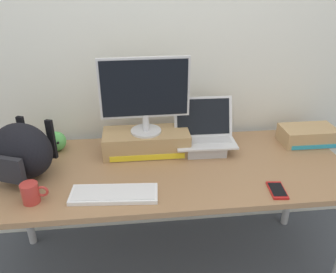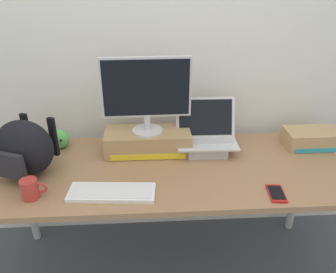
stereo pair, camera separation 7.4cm
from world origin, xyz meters
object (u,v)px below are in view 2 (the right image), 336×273
at_px(plush_toy, 60,139).
at_px(open_laptop, 206,141).
at_px(cell_phone, 276,193).
at_px(desktop_monitor, 146,93).
at_px(coffee_mug, 30,189).
at_px(messenger_backpack, 24,148).
at_px(toner_box_cyan, 312,138).
at_px(toner_box_yellow, 148,142).
at_px(external_keyboard, 112,192).

bearing_deg(plush_toy, open_laptop, -5.72).
height_order(open_laptop, cell_phone, open_laptop).
xyz_separation_m(desktop_monitor, coffee_mug, (-0.54, -0.41, -0.31)).
distance_m(desktop_monitor, messenger_backpack, 0.68).
bearing_deg(toner_box_cyan, desktop_monitor, -179.34).
bearing_deg(cell_phone, coffee_mug, -176.54).
relative_size(desktop_monitor, open_laptop, 1.40).
bearing_deg(toner_box_yellow, open_laptop, -1.13).
height_order(open_laptop, coffee_mug, open_laptop).
bearing_deg(messenger_backpack, desktop_monitor, 38.23).
distance_m(open_laptop, cell_phone, 0.52).
height_order(toner_box_yellow, cell_phone, toner_box_yellow).
relative_size(desktop_monitor, plush_toy, 4.27).
height_order(desktop_monitor, cell_phone, desktop_monitor).
height_order(external_keyboard, cell_phone, external_keyboard).
bearing_deg(open_laptop, cell_phone, -58.29).
bearing_deg(external_keyboard, desktop_monitor, 71.30).
relative_size(toner_box_yellow, desktop_monitor, 1.01).
height_order(coffee_mug, cell_phone, coffee_mug).
bearing_deg(cell_phone, open_laptop, 126.18).
bearing_deg(open_laptop, coffee_mug, -154.12).
xyz_separation_m(open_laptop, external_keyboard, (-0.51, -0.40, -0.05)).
bearing_deg(toner_box_yellow, plush_toy, 171.33).
relative_size(toner_box_yellow, messenger_backpack, 1.31).
xyz_separation_m(plush_toy, toner_box_cyan, (1.49, -0.07, -0.01)).
bearing_deg(toner_box_cyan, coffee_mug, -164.49).
xyz_separation_m(coffee_mug, toner_box_cyan, (1.51, 0.42, 0.00)).
relative_size(messenger_backpack, plush_toy, 3.27).
bearing_deg(cell_phone, toner_box_yellow, 148.53).
bearing_deg(desktop_monitor, external_keyboard, -114.09).
bearing_deg(external_keyboard, toner_box_yellow, 71.36).
distance_m(toner_box_yellow, coffee_mug, 0.68).
bearing_deg(toner_box_cyan, cell_phone, -129.14).
bearing_deg(desktop_monitor, toner_box_yellow, 90.39).
bearing_deg(toner_box_yellow, messenger_backpack, -163.19).
distance_m(external_keyboard, plush_toy, 0.60).
distance_m(coffee_mug, plush_toy, 0.49).
height_order(coffee_mug, plush_toy, plush_toy).
bearing_deg(cell_phone, messenger_backpack, 173.31).
distance_m(messenger_backpack, toner_box_cyan, 1.61).
relative_size(plush_toy, toner_box_cyan, 0.35).
distance_m(desktop_monitor, open_laptop, 0.45).
bearing_deg(plush_toy, toner_box_yellow, -8.67).
height_order(toner_box_yellow, open_laptop, open_laptop).
xyz_separation_m(open_laptop, toner_box_cyan, (0.64, 0.02, -0.01)).
xyz_separation_m(external_keyboard, toner_box_cyan, (1.15, 0.42, 0.04)).
bearing_deg(coffee_mug, desktop_monitor, 37.18).
relative_size(messenger_backpack, cell_phone, 2.60).
bearing_deg(cell_phone, toner_box_cyan, 56.44).
bearing_deg(toner_box_cyan, toner_box_yellow, -179.41).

